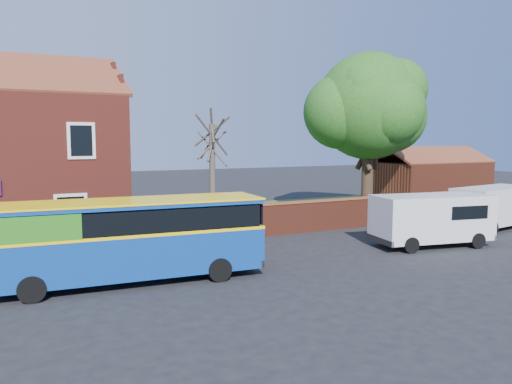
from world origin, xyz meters
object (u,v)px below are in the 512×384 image
van_far (493,206)px  large_tree (368,110)px  bus (117,237)px  van_near (432,218)px

van_far → large_tree: (-2.94, 6.64, 5.20)m
van_far → large_tree: 8.94m
bus → large_tree: bearing=29.9°
bus → van_near: 13.42m
van_far → large_tree: size_ratio=0.53×
van_near → van_far: size_ratio=1.04×
bus → large_tree: size_ratio=0.92×
van_far → large_tree: large_tree is taller
large_tree → van_far: bearing=-66.1°
van_near → bus: bearing=-171.1°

